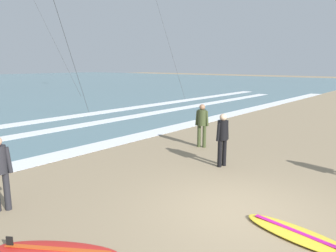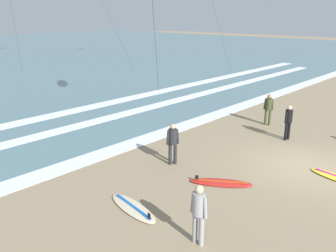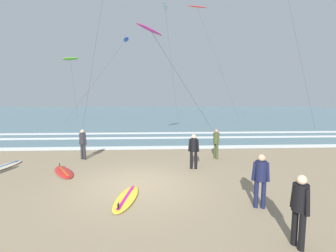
# 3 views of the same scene
# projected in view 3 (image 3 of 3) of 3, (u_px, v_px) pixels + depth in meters

# --- Properties ---
(ground_plane) EXTENTS (160.00, 160.00, 0.00)m
(ground_plane) POSITION_uv_depth(u_px,v_px,m) (137.00, 185.00, 8.63)
(ground_plane) COLOR #937F60
(ocean_surface) EXTENTS (140.00, 90.00, 0.01)m
(ocean_surface) POSITION_uv_depth(u_px,v_px,m) (153.00, 112.00, 59.47)
(ocean_surface) COLOR slate
(ocean_surface) RESTS_ON ground
(wave_foam_shoreline) EXTENTS (57.98, 1.04, 0.01)m
(wave_foam_shoreline) POSITION_uv_depth(u_px,v_px,m) (149.00, 148.00, 15.22)
(wave_foam_shoreline) COLOR white
(wave_foam_shoreline) RESTS_ON ocean_surface
(wave_foam_mid_break) EXTENTS (47.91, 0.94, 0.01)m
(wave_foam_mid_break) POSITION_uv_depth(u_px,v_px,m) (165.00, 138.00, 19.24)
(wave_foam_mid_break) COLOR white
(wave_foam_mid_break) RESTS_ON ocean_surface
(wave_foam_outer_break) EXTENTS (58.84, 1.07, 0.01)m
(wave_foam_outer_break) POSITION_uv_depth(u_px,v_px,m) (128.00, 133.00, 21.76)
(wave_foam_outer_break) COLOR white
(wave_foam_outer_break) RESTS_ON ocean_surface
(surfer_left_near) EXTENTS (0.32, 0.52, 1.60)m
(surfer_left_near) POSITION_uv_depth(u_px,v_px,m) (300.00, 204.00, 4.87)
(surfer_left_near) COLOR black
(surfer_left_near) RESTS_ON ground
(surfer_mid_group) EXTENTS (0.48, 0.33, 1.60)m
(surfer_mid_group) POSITION_uv_depth(u_px,v_px,m) (83.00, 141.00, 12.21)
(surfer_mid_group) COLOR #232328
(surfer_mid_group) RESTS_ON ground
(surfer_right_near) EXTENTS (0.51, 0.32, 1.60)m
(surfer_right_near) POSITION_uv_depth(u_px,v_px,m) (261.00, 176.00, 6.68)
(surfer_right_near) COLOR #141938
(surfer_right_near) RESTS_ON ground
(surfer_background_far) EXTENTS (0.32, 0.51, 1.60)m
(surfer_background_far) POSITION_uv_depth(u_px,v_px,m) (216.00, 141.00, 12.32)
(surfer_background_far) COLOR #384223
(surfer_background_far) RESTS_ON ground
(surfer_foreground_main) EXTENTS (0.52, 0.32, 1.60)m
(surfer_foreground_main) POSITION_uv_depth(u_px,v_px,m) (194.00, 148.00, 10.52)
(surfer_foreground_main) COLOR black
(surfer_foreground_main) RESTS_ON ground
(surfboard_near_water) EXTENTS (1.64, 2.09, 0.25)m
(surfboard_near_water) POSITION_uv_depth(u_px,v_px,m) (64.00, 172.00, 10.02)
(surfboard_near_water) COLOR red
(surfboard_near_water) RESTS_ON ground
(surfboard_foreground_flat) EXTENTS (0.92, 2.17, 0.25)m
(surfboard_foreground_flat) POSITION_uv_depth(u_px,v_px,m) (4.00, 166.00, 10.83)
(surfboard_foreground_flat) COLOR beige
(surfboard_foreground_flat) RESTS_ON ground
(surfboard_left_pile) EXTENTS (0.90, 2.17, 0.25)m
(surfboard_left_pile) POSITION_uv_depth(u_px,v_px,m) (126.00, 198.00, 7.35)
(surfboard_left_pile) COLOR yellow
(surfboard_left_pile) RESTS_ON ground
(kite_magenta_high_left) EXTENTS (7.12, 6.83, 8.20)m
(kite_magenta_high_left) POSITION_uv_depth(u_px,v_px,m) (151.00, 31.00, 16.19)
(kite_magenta_high_left) COLOR #CC2384
(kite_magenta_high_left) RESTS_ON ground
(kite_lime_high_right) EXTENTS (3.24, 2.02, 9.67)m
(kite_lime_high_right) POSITION_uv_depth(u_px,v_px,m) (70.00, 59.00, 36.05)
(kite_lime_high_right) COLOR #70C628
(kite_lime_high_right) RESTS_ON ground
(kite_blue_mid_center) EXTENTS (7.87, 13.25, 14.04)m
(kite_blue_mid_center) POSITION_uv_depth(u_px,v_px,m) (126.00, 40.00, 41.32)
(kite_blue_mid_center) COLOR blue
(kite_blue_mid_center) RESTS_ON ground
(kite_white_far_right) EXTENTS (2.97, 4.95, 17.29)m
(kite_white_far_right) POSITION_uv_depth(u_px,v_px,m) (165.00, 7.00, 34.67)
(kite_white_far_right) COLOR white
(kite_white_far_right) RESTS_ON ground
(kite_red_distant_high) EXTENTS (7.10, 5.41, 17.20)m
(kite_red_distant_high) POSITION_uv_depth(u_px,v_px,m) (197.00, 8.00, 34.73)
(kite_red_distant_high) COLOR red
(kite_red_distant_high) RESTS_ON ground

